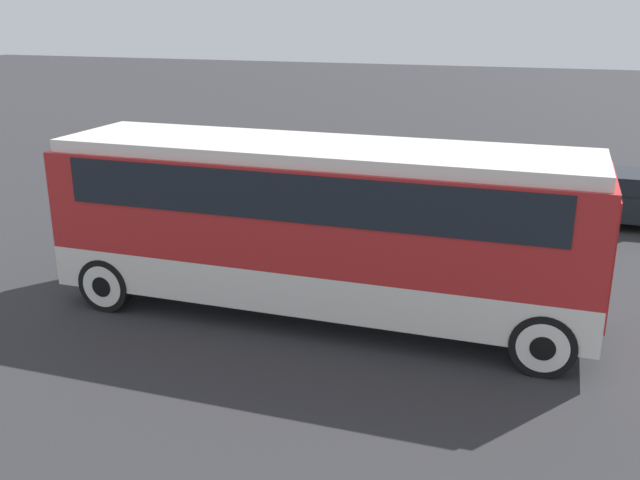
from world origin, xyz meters
The scene contains 5 objects.
ground_plane centered at (0.00, 0.00, 0.00)m, with size 120.00×120.00×0.00m, color #2D2D30.
tour_bus centered at (0.10, 0.00, 1.91)m, with size 9.64×2.57×3.18m.
parked_car_near centered at (-4.97, 4.86, 0.68)m, with size 4.66×1.97×1.36m.
parked_car_mid centered at (-3.49, 8.57, 0.70)m, with size 4.77×1.83×1.41m.
parked_car_far centered at (5.24, 7.98, 0.69)m, with size 4.15×1.89×1.38m.
Camera 1 is at (3.89, -11.56, 5.43)m, focal length 40.00 mm.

